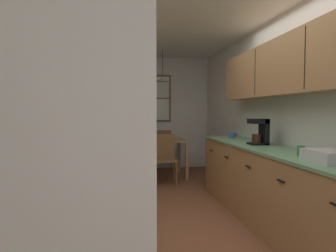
{
  "coord_description": "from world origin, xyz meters",
  "views": [
    {
      "loc": [
        -0.71,
        -2.81,
        1.32
      ],
      "look_at": [
        -0.03,
        1.29,
        1.1
      ],
      "focal_mm": 30.0,
      "sensor_mm": 36.0,
      "label": 1
    }
  ],
  "objects_px": {
    "dining_table": "(163,145)",
    "trash_bin": "(122,168)",
    "table_serving_bowl": "(159,138)",
    "stove_range": "(86,219)",
    "mug_spare": "(232,135)",
    "storage_canister": "(91,145)",
    "coffee_maker": "(260,131)",
    "dining_chair_near": "(165,157)",
    "dining_chair_far": "(163,148)",
    "mug_by_coffeemaker": "(301,151)",
    "microwave_over_range": "(68,62)",
    "dish_rack": "(327,156)",
    "refrigerator": "(81,188)"
  },
  "relations": [
    {
      "from": "dining_table",
      "to": "trash_bin",
      "type": "distance_m",
      "value": 1.09
    },
    {
      "from": "table_serving_bowl",
      "to": "trash_bin",
      "type": "bearing_deg",
      "value": -137.89
    },
    {
      "from": "dining_table",
      "to": "table_serving_bowl",
      "type": "relative_size",
      "value": 5.08
    },
    {
      "from": "stove_range",
      "to": "mug_spare",
      "type": "bearing_deg",
      "value": 43.79
    },
    {
      "from": "storage_canister",
      "to": "coffee_maker",
      "type": "relative_size",
      "value": 0.59
    },
    {
      "from": "stove_range",
      "to": "dining_chair_near",
      "type": "relative_size",
      "value": 1.22
    },
    {
      "from": "coffee_maker",
      "to": "trash_bin",
      "type": "bearing_deg",
      "value": 136.11
    },
    {
      "from": "stove_range",
      "to": "dining_chair_far",
      "type": "xyz_separation_m",
      "value": [
        1.2,
        3.95,
        0.03
      ]
    },
    {
      "from": "storage_canister",
      "to": "dining_chair_far",
      "type": "bearing_deg",
      "value": 70.59
    },
    {
      "from": "dining_table",
      "to": "dining_chair_far",
      "type": "height_order",
      "value": "dining_chair_far"
    },
    {
      "from": "stove_range",
      "to": "dining_chair_far",
      "type": "height_order",
      "value": "stove_range"
    },
    {
      "from": "dining_table",
      "to": "mug_by_coffeemaker",
      "type": "bearing_deg",
      "value": -75.42
    },
    {
      "from": "microwave_over_range",
      "to": "dining_chair_near",
      "type": "height_order",
      "value": "microwave_over_range"
    },
    {
      "from": "microwave_over_range",
      "to": "dining_table",
      "type": "xyz_separation_m",
      "value": [
        1.22,
        3.34,
        -1.06
      ]
    },
    {
      "from": "dining_chair_far",
      "to": "mug_spare",
      "type": "distance_m",
      "value": 2.23
    },
    {
      "from": "microwave_over_range",
      "to": "coffee_maker",
      "type": "height_order",
      "value": "microwave_over_range"
    },
    {
      "from": "stove_range",
      "to": "coffee_maker",
      "type": "bearing_deg",
      "value": 27.05
    },
    {
      "from": "microwave_over_range",
      "to": "mug_by_coffeemaker",
      "type": "bearing_deg",
      "value": 3.38
    },
    {
      "from": "microwave_over_range",
      "to": "trash_bin",
      "type": "relative_size",
      "value": 0.91
    },
    {
      "from": "dish_rack",
      "to": "refrigerator",
      "type": "bearing_deg",
      "value": -165.39
    },
    {
      "from": "dish_rack",
      "to": "dining_chair_near",
      "type": "bearing_deg",
      "value": 107.2
    },
    {
      "from": "dining_table",
      "to": "trash_bin",
      "type": "bearing_deg",
      "value": -140.75
    },
    {
      "from": "microwave_over_range",
      "to": "dish_rack",
      "type": "distance_m",
      "value": 2.22
    },
    {
      "from": "refrigerator",
      "to": "dining_table",
      "type": "distance_m",
      "value": 4.17
    },
    {
      "from": "dish_rack",
      "to": "mug_spare",
      "type": "bearing_deg",
      "value": 88.73
    },
    {
      "from": "trash_bin",
      "to": "refrigerator",
      "type": "bearing_deg",
      "value": -93.9
    },
    {
      "from": "microwave_over_range",
      "to": "dish_rack",
      "type": "xyz_separation_m",
      "value": [
        2.08,
        -0.2,
        -0.74
      ]
    },
    {
      "from": "trash_bin",
      "to": "mug_by_coffeemaker",
      "type": "height_order",
      "value": "mug_by_coffeemaker"
    },
    {
      "from": "refrigerator",
      "to": "stove_range",
      "type": "height_order",
      "value": "refrigerator"
    },
    {
      "from": "stove_range",
      "to": "coffee_maker",
      "type": "height_order",
      "value": "coffee_maker"
    },
    {
      "from": "mug_by_coffeemaker",
      "to": "table_serving_bowl",
      "type": "height_order",
      "value": "mug_by_coffeemaker"
    },
    {
      "from": "trash_bin",
      "to": "table_serving_bowl",
      "type": "distance_m",
      "value": 1.1
    },
    {
      "from": "microwave_over_range",
      "to": "mug_spare",
      "type": "xyz_separation_m",
      "value": [
        2.13,
        1.93,
        -0.74
      ]
    },
    {
      "from": "storage_canister",
      "to": "mug_by_coffeemaker",
      "type": "xyz_separation_m",
      "value": [
        1.95,
        -0.42,
        -0.05
      ]
    },
    {
      "from": "refrigerator",
      "to": "trash_bin",
      "type": "height_order",
      "value": "refrigerator"
    },
    {
      "from": "storage_canister",
      "to": "mug_spare",
      "type": "xyz_separation_m",
      "value": [
        2.02,
        1.39,
        -0.05
      ]
    },
    {
      "from": "trash_bin",
      "to": "dish_rack",
      "type": "xyz_separation_m",
      "value": [
        1.67,
        -2.87,
        0.62
      ]
    },
    {
      "from": "dining_table",
      "to": "table_serving_bowl",
      "type": "height_order",
      "value": "table_serving_bowl"
    },
    {
      "from": "mug_by_coffeemaker",
      "to": "mug_spare",
      "type": "distance_m",
      "value": 1.81
    },
    {
      "from": "mug_by_coffeemaker",
      "to": "trash_bin",
      "type": "bearing_deg",
      "value": 122.9
    },
    {
      "from": "dining_chair_far",
      "to": "dining_table",
      "type": "bearing_deg",
      "value": -98.16
    },
    {
      "from": "mug_by_coffeemaker",
      "to": "dish_rack",
      "type": "bearing_deg",
      "value": -86.7
    },
    {
      "from": "dining_chair_near",
      "to": "storage_canister",
      "type": "xyz_separation_m",
      "value": [
        -1.06,
        -2.19,
        0.5
      ]
    },
    {
      "from": "coffee_maker",
      "to": "mug_by_coffeemaker",
      "type": "distance_m",
      "value": 0.91
    },
    {
      "from": "dining_table",
      "to": "dish_rack",
      "type": "bearing_deg",
      "value": -76.41
    },
    {
      "from": "dining_chair_far",
      "to": "coffee_maker",
      "type": "bearing_deg",
      "value": -74.48
    },
    {
      "from": "stove_range",
      "to": "dining_chair_near",
      "type": "height_order",
      "value": "stove_range"
    },
    {
      "from": "dining_table",
      "to": "storage_canister",
      "type": "distance_m",
      "value": 3.04
    },
    {
      "from": "refrigerator",
      "to": "stove_range",
      "type": "xyz_separation_m",
      "value": [
        -0.06,
        0.69,
        -0.43
      ]
    },
    {
      "from": "trash_bin",
      "to": "storage_canister",
      "type": "xyz_separation_m",
      "value": [
        -0.3,
        -2.14,
        0.67
      ]
    }
  ]
}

